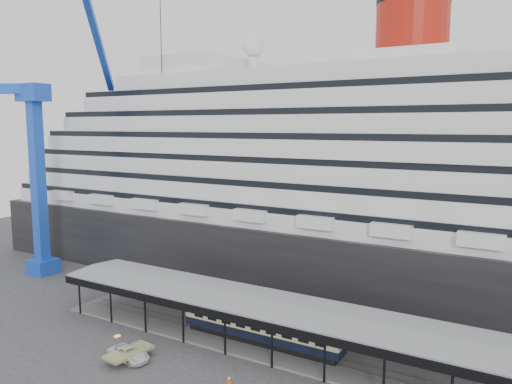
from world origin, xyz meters
TOP-DOWN VIEW (x-y plane):
  - ground at (0.00, 0.00)m, footprint 200.00×200.00m
  - cruise_ship at (0.05, 32.00)m, footprint 130.00×30.00m
  - platform_canopy at (0.00, 5.00)m, footprint 56.00×9.18m
  - crane_blue at (-45.11, 10.62)m, footprint 22.63×19.19m
  - port_truck at (-10.92, -5.38)m, footprint 5.26×2.88m
  - pullman_carriage at (-0.78, 5.00)m, footprint 19.55×2.74m
  - traffic_cone_left at (0.87, -3.98)m, footprint 0.51×0.51m

SIDE VIEW (x-z plane):
  - ground at x=0.00m, z-range 0.00..0.00m
  - traffic_cone_left at x=0.87m, z-range 0.00..0.84m
  - port_truck at x=-10.92m, z-range 0.00..1.40m
  - pullman_carriage at x=-0.78m, z-range -7.23..11.95m
  - platform_canopy at x=0.00m, z-range -0.29..5.01m
  - cruise_ship at x=0.05m, z-range -3.60..40.30m
  - crane_blue at x=-45.11m, z-range -3.84..43.76m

